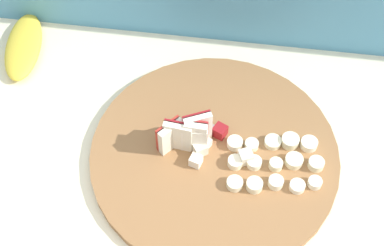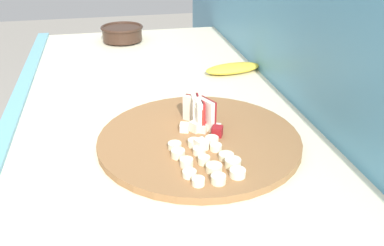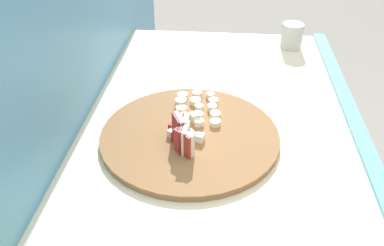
{
  "view_description": "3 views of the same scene",
  "coord_description": "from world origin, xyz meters",
  "px_view_note": "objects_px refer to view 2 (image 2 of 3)",
  "views": [
    {
      "loc": [
        0.17,
        -0.42,
        1.7
      ],
      "look_at": [
        0.1,
        0.1,
        0.95
      ],
      "focal_mm": 53.05,
      "sensor_mm": 36.0,
      "label": 1
    },
    {
      "loc": [
        0.88,
        -0.09,
        1.32
      ],
      "look_at": [
        0.09,
        0.07,
        0.91
      ],
      "focal_mm": 39.7,
      "sensor_mm": 36.0,
      "label": 2
    },
    {
      "loc": [
        -0.63,
        0.0,
        1.46
      ],
      "look_at": [
        0.17,
        0.08,
        0.91
      ],
      "focal_mm": 38.66,
      "sensor_mm": 36.0,
      "label": 3
    }
  ],
  "objects_px": {
    "cutting_board": "(199,140)",
    "apple_wedge_fan": "(199,113)",
    "apple_dice_pile": "(203,130)",
    "banana_peel": "(233,68)",
    "banana_slice_rows": "(207,159)",
    "ceramic_bowl": "(122,33)"
  },
  "relations": [
    {
      "from": "apple_dice_pile",
      "to": "banana_slice_rows",
      "type": "xyz_separation_m",
      "value": [
        0.11,
        -0.02,
        -0.0
      ]
    },
    {
      "from": "apple_dice_pile",
      "to": "banana_peel",
      "type": "relative_size",
      "value": 0.65
    },
    {
      "from": "apple_dice_pile",
      "to": "ceramic_bowl",
      "type": "relative_size",
      "value": 0.73
    },
    {
      "from": "cutting_board",
      "to": "ceramic_bowl",
      "type": "relative_size",
      "value": 2.75
    },
    {
      "from": "banana_peel",
      "to": "ceramic_bowl",
      "type": "bearing_deg",
      "value": -142.95
    },
    {
      "from": "ceramic_bowl",
      "to": "banana_peel",
      "type": "height_order",
      "value": "ceramic_bowl"
    },
    {
      "from": "ceramic_bowl",
      "to": "banana_peel",
      "type": "distance_m",
      "value": 0.49
    },
    {
      "from": "banana_slice_rows",
      "to": "ceramic_bowl",
      "type": "xyz_separation_m",
      "value": [
        -0.88,
        -0.1,
        0.01
      ]
    },
    {
      "from": "cutting_board",
      "to": "apple_dice_pile",
      "type": "height_order",
      "value": "apple_dice_pile"
    },
    {
      "from": "cutting_board",
      "to": "banana_slice_rows",
      "type": "distance_m",
      "value": 0.1
    },
    {
      "from": "cutting_board",
      "to": "banana_peel",
      "type": "bearing_deg",
      "value": 154.12
    },
    {
      "from": "cutting_board",
      "to": "apple_wedge_fan",
      "type": "relative_size",
      "value": 4.69
    },
    {
      "from": "apple_wedge_fan",
      "to": "banana_peel",
      "type": "bearing_deg",
      "value": 152.29
    },
    {
      "from": "banana_slice_rows",
      "to": "banana_peel",
      "type": "relative_size",
      "value": 0.94
    },
    {
      "from": "banana_peel",
      "to": "apple_wedge_fan",
      "type": "bearing_deg",
      "value": -27.71
    },
    {
      "from": "apple_dice_pile",
      "to": "banana_peel",
      "type": "distance_m",
      "value": 0.42
    },
    {
      "from": "apple_wedge_fan",
      "to": "banana_slice_rows",
      "type": "height_order",
      "value": "apple_wedge_fan"
    },
    {
      "from": "apple_wedge_fan",
      "to": "ceramic_bowl",
      "type": "relative_size",
      "value": 0.59
    },
    {
      "from": "cutting_board",
      "to": "apple_wedge_fan",
      "type": "height_order",
      "value": "apple_wedge_fan"
    },
    {
      "from": "cutting_board",
      "to": "banana_peel",
      "type": "distance_m",
      "value": 0.43
    },
    {
      "from": "apple_wedge_fan",
      "to": "apple_dice_pile",
      "type": "height_order",
      "value": "apple_wedge_fan"
    },
    {
      "from": "ceramic_bowl",
      "to": "cutting_board",
      "type": "bearing_deg",
      "value": 7.96
    }
  ]
}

